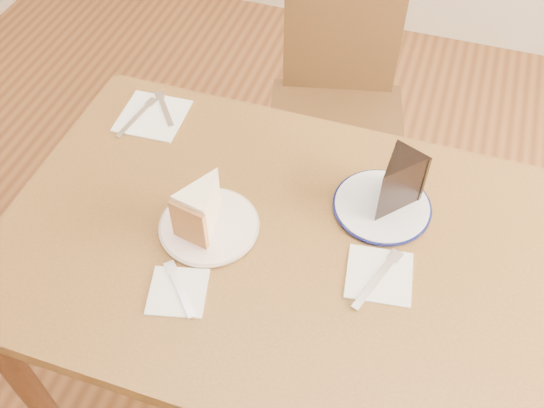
% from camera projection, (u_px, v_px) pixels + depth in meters
% --- Properties ---
extents(ground, '(4.00, 4.00, 0.00)m').
position_uv_depth(ground, '(276.00, 385.00, 1.87)').
color(ground, '#4A2813').
rests_on(ground, ground).
extents(table, '(1.20, 0.80, 0.75)m').
position_uv_depth(table, '(277.00, 266.00, 1.37)').
color(table, '#472D13').
rests_on(table, ground).
extents(chair_far, '(0.52, 0.52, 0.87)m').
position_uv_depth(chair_far, '(336.00, 112.00, 1.95)').
color(chair_far, '#311D0E').
rests_on(chair_far, ground).
extents(plate_cream, '(0.21, 0.21, 0.01)m').
position_uv_depth(plate_cream, '(209.00, 226.00, 1.31)').
color(plate_cream, white).
rests_on(plate_cream, table).
extents(plate_navy, '(0.21, 0.21, 0.01)m').
position_uv_depth(plate_navy, '(382.00, 206.00, 1.35)').
color(plate_navy, white).
rests_on(plate_navy, table).
extents(carrot_cake, '(0.10, 0.13, 0.10)m').
position_uv_depth(carrot_cake, '(205.00, 205.00, 1.27)').
color(carrot_cake, white).
rests_on(carrot_cake, plate_cream).
extents(chocolate_cake, '(0.12, 0.14, 0.12)m').
position_uv_depth(chocolate_cake, '(393.00, 187.00, 1.29)').
color(chocolate_cake, black).
rests_on(chocolate_cake, plate_navy).
extents(napkin_cream, '(0.14, 0.14, 0.00)m').
position_uv_depth(napkin_cream, '(178.00, 292.00, 1.21)').
color(napkin_cream, white).
rests_on(napkin_cream, table).
extents(napkin_navy, '(0.15, 0.15, 0.00)m').
position_uv_depth(napkin_navy, '(379.00, 275.00, 1.23)').
color(napkin_navy, white).
rests_on(napkin_navy, table).
extents(napkin_spare, '(0.17, 0.17, 0.00)m').
position_uv_depth(napkin_spare, '(153.00, 116.00, 1.55)').
color(napkin_spare, white).
rests_on(napkin_spare, table).
extents(fork_cream, '(0.11, 0.11, 0.00)m').
position_uv_depth(fork_cream, '(180.00, 290.00, 1.21)').
color(fork_cream, silver).
rests_on(fork_cream, napkin_cream).
extents(knife_navy, '(0.07, 0.17, 0.00)m').
position_uv_depth(knife_navy, '(377.00, 280.00, 1.22)').
color(knife_navy, silver).
rests_on(knife_navy, napkin_navy).
extents(fork_spare, '(0.10, 0.12, 0.00)m').
position_uv_depth(fork_spare, '(165.00, 109.00, 1.56)').
color(fork_spare, silver).
rests_on(fork_spare, napkin_spare).
extents(knife_spare, '(0.04, 0.16, 0.00)m').
position_uv_depth(knife_spare, '(136.00, 118.00, 1.53)').
color(knife_spare, silver).
rests_on(knife_spare, napkin_spare).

